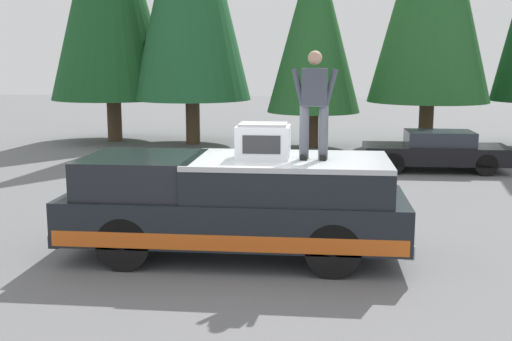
# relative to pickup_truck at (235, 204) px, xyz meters

# --- Properties ---
(ground_plane) EXTENTS (90.00, 90.00, 0.00)m
(ground_plane) POSITION_rel_pickup_truck_xyz_m (-0.29, -0.40, -0.87)
(ground_plane) COLOR slate
(pickup_truck) EXTENTS (2.01, 5.54, 1.65)m
(pickup_truck) POSITION_rel_pickup_truck_xyz_m (0.00, 0.00, 0.00)
(pickup_truck) COLOR black
(pickup_truck) RESTS_ON ground
(compressor_unit) EXTENTS (0.65, 0.84, 0.56)m
(compressor_unit) POSITION_rel_pickup_truck_xyz_m (-0.03, -0.47, 1.05)
(compressor_unit) COLOR silver
(compressor_unit) RESTS_ON pickup_truck
(person_on_truck_bed) EXTENTS (0.29, 0.72, 1.69)m
(person_on_truck_bed) POSITION_rel_pickup_truck_xyz_m (-0.06, -1.26, 1.68)
(person_on_truck_bed) COLOR #4C515B
(person_on_truck_bed) RESTS_ON pickup_truck
(parked_car_black) EXTENTS (1.64, 4.10, 1.16)m
(parked_car_black) POSITION_rel_pickup_truck_xyz_m (8.56, -4.71, -0.29)
(parked_car_black) COLOR black
(parked_car_black) RESTS_ON ground
(conifer_center_left) EXTENTS (3.36, 3.36, 7.53)m
(conifer_center_left) POSITION_rel_pickup_truck_xyz_m (13.06, -1.08, 3.53)
(conifer_center_left) COLOR #4C3826
(conifer_center_left) RESTS_ON ground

